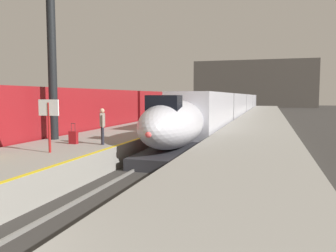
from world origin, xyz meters
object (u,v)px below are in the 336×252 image
(regional_train_adjacent, at_px, (124,109))
(passenger_near_edge, at_px, (102,123))
(station_column_mid, at_px, (51,37))
(rolling_suitcase, at_px, (73,137))
(highspeed_train_main, at_px, (235,105))
(departure_info_board, at_px, (49,115))

(regional_train_adjacent, xyz_separation_m, passenger_near_edge, (5.55, -14.91, -0.09))
(station_column_mid, height_order, passenger_near_edge, station_column_mid)
(station_column_mid, bearing_deg, rolling_suitcase, -32.85)
(passenger_near_edge, distance_m, rolling_suitcase, 1.59)
(highspeed_train_main, bearing_deg, passenger_near_edge, -94.00)
(passenger_near_edge, bearing_deg, departure_info_board, -109.62)
(passenger_near_edge, bearing_deg, highspeed_train_main, 86.00)
(regional_train_adjacent, bearing_deg, passenger_near_edge, -69.59)
(highspeed_train_main, relative_size, departure_info_board, 36.06)
(station_column_mid, bearing_deg, passenger_near_edge, -17.13)
(passenger_near_edge, xyz_separation_m, departure_info_board, (-0.95, -2.67, 0.52))
(station_column_mid, distance_m, passenger_near_edge, 5.54)
(highspeed_train_main, relative_size, rolling_suitcase, 77.84)
(rolling_suitcase, bearing_deg, regional_train_adjacent, 105.26)
(regional_train_adjacent, xyz_separation_m, departure_info_board, (4.59, -17.57, 0.43))
(regional_train_adjacent, height_order, station_column_mid, station_column_mid)
(rolling_suitcase, xyz_separation_m, departure_info_board, (0.47, -2.46, 1.20))
(regional_train_adjacent, distance_m, departure_info_board, 18.17)
(highspeed_train_main, bearing_deg, departure_info_board, -95.11)
(passenger_near_edge, bearing_deg, station_column_mid, 162.87)
(highspeed_train_main, relative_size, regional_train_adjacent, 2.09)
(passenger_near_edge, relative_size, rolling_suitcase, 1.72)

